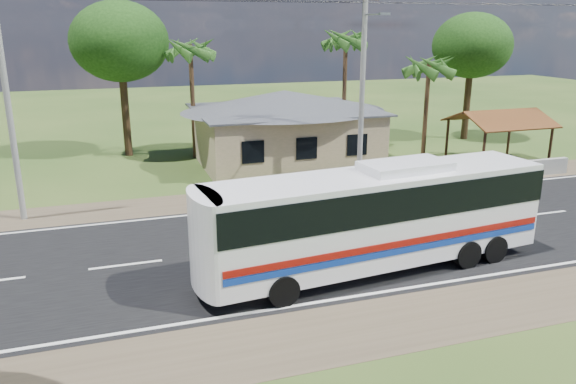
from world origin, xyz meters
TOP-DOWN VIEW (x-y plane):
  - ground at (0.00, 0.00)m, footprint 120.00×120.00m
  - road at (0.00, 0.00)m, footprint 120.00×16.00m
  - house at (1.00, 13.00)m, footprint 12.40×10.00m
  - waiting_shed at (13.00, 8.50)m, footprint 5.20×4.48m
  - concrete_barrier at (12.00, 5.60)m, footprint 7.00×0.30m
  - utility_poles at (2.67, 6.49)m, footprint 32.80×2.22m
  - palm_near at (9.50, 11.00)m, footprint 2.80×2.80m
  - palm_mid at (6.00, 15.50)m, footprint 2.80×2.80m
  - palm_far at (-4.00, 16.00)m, footprint 2.80×2.80m
  - tree_behind_house at (-8.00, 18.00)m, footprint 6.00×6.00m
  - tree_behind_shed at (16.00, 16.00)m, footprint 5.60×5.60m
  - coach_bus at (-0.77, -3.01)m, footprint 12.19×3.71m
  - motorcycle at (12.65, 7.07)m, footprint 1.70×0.67m

SIDE VIEW (x-z plane):
  - ground at x=0.00m, z-range 0.00..0.00m
  - road at x=0.00m, z-range -0.01..0.02m
  - motorcycle at x=12.65m, z-range 0.00..0.88m
  - concrete_barrier at x=12.00m, z-range 0.00..0.90m
  - coach_bus at x=-0.77m, z-range 0.27..3.99m
  - house at x=1.00m, z-range 0.14..5.14m
  - waiting_shed at x=13.00m, z-range 1.05..4.40m
  - palm_near at x=9.50m, z-range 2.36..9.06m
  - utility_poles at x=2.67m, z-range 0.27..11.27m
  - palm_far at x=-4.00m, z-range 2.83..10.53m
  - tree_behind_shed at x=16.00m, z-range 2.17..11.19m
  - tree_behind_house at x=-8.00m, z-range 2.31..11.92m
  - palm_mid at x=6.00m, z-range 3.06..11.26m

